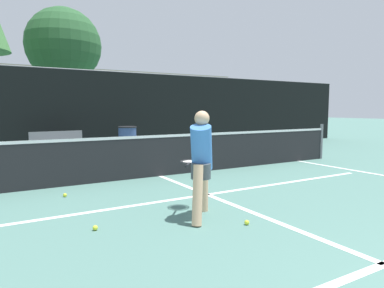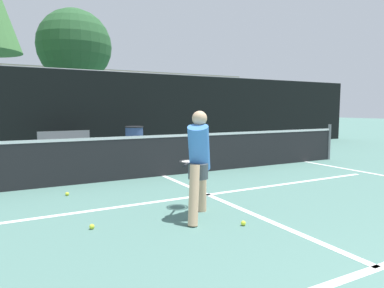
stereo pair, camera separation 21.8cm
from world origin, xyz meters
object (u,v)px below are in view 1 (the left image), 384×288
object	(u,v)px
courtside_bench	(58,144)
trash_bin	(128,141)
player_practicing	(201,160)
parked_car	(27,131)

from	to	relation	value
courtside_bench	trash_bin	size ratio (longest dim) A/B	1.63
player_practicing	trash_bin	xyz separation A→B (m)	(1.32, 6.70, -0.34)
trash_bin	parked_car	distance (m)	6.11
trash_bin	parked_car	xyz separation A→B (m)	(-2.54, 5.56, 0.10)
trash_bin	player_practicing	bearing A→B (deg)	-101.17
player_practicing	courtside_bench	xyz separation A→B (m)	(-0.82, 6.92, -0.36)
courtside_bench	trash_bin	xyz separation A→B (m)	(2.15, -0.22, 0.02)
parked_car	trash_bin	bearing A→B (deg)	-65.45
courtside_bench	parked_car	world-z (taller)	parked_car
courtside_bench	parked_car	bearing A→B (deg)	90.54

